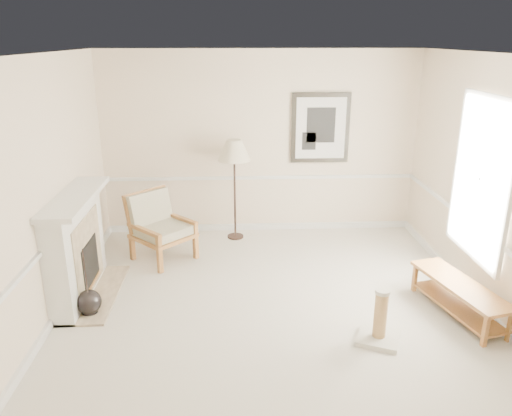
{
  "coord_description": "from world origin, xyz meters",
  "views": [
    {
      "loc": [
        -0.43,
        -5.05,
        3.07
      ],
      "look_at": [
        -0.16,
        0.7,
        1.08
      ],
      "focal_mm": 35.0,
      "sensor_mm": 36.0,
      "label": 1
    }
  ],
  "objects": [
    {
      "name": "floor_vase",
      "position": [
        -2.12,
        0.11,
        0.15
      ],
      "size": [
        0.29,
        0.29,
        0.84
      ],
      "rotation": [
        0.0,
        0.0,
        -0.17
      ],
      "color": "black",
      "rests_on": "ground"
    },
    {
      "name": "ground",
      "position": [
        0.0,
        0.0,
        0.0
      ],
      "size": [
        5.5,
        5.5,
        0.0
      ],
      "primitive_type": "plane",
      "color": "silver",
      "rests_on": "ground"
    },
    {
      "name": "armchair",
      "position": [
        -1.53,
        1.7,
        0.52
      ],
      "size": [
        1.07,
        1.07,
        0.97
      ],
      "rotation": [
        0.0,
        0.0,
        0.79
      ],
      "color": "#A67835",
      "rests_on": "ground"
    },
    {
      "name": "floor_lamp",
      "position": [
        -0.41,
        2.4,
        1.38
      ],
      "size": [
        0.5,
        0.5,
        1.59
      ],
      "rotation": [
        0.0,
        0.0,
        -0.01
      ],
      "color": "black",
      "rests_on": "ground"
    },
    {
      "name": "room",
      "position": [
        0.14,
        0.08,
        1.87
      ],
      "size": [
        5.04,
        5.54,
        2.92
      ],
      "color": "beige",
      "rests_on": "ground"
    },
    {
      "name": "bench",
      "position": [
        2.15,
        -0.06,
        0.26
      ],
      "size": [
        0.74,
        1.44,
        0.39
      ],
      "rotation": [
        0.0,
        0.0,
        0.25
      ],
      "color": "#A67835",
      "rests_on": "ground"
    },
    {
      "name": "scratching_post",
      "position": [
        1.09,
        -0.55,
        0.19
      ],
      "size": [
        0.55,
        0.55,
        0.6
      ],
      "rotation": [
        0.0,
        0.0,
        -0.4
      ],
      "color": "silver",
      "rests_on": "ground"
    },
    {
      "name": "fireplace",
      "position": [
        -2.34,
        0.6,
        0.64
      ],
      "size": [
        0.64,
        1.64,
        1.31
      ],
      "color": "white",
      "rests_on": "ground"
    }
  ]
}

